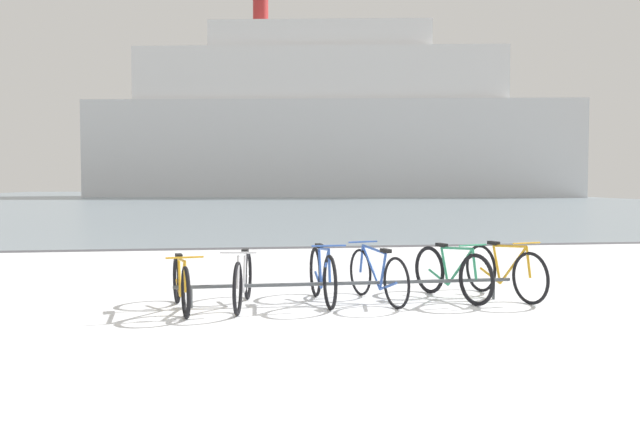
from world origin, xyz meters
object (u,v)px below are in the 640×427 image
object	(u,v)px
bicycle_0	(181,284)
bicycle_5	(504,271)
ferry_ship	(328,126)
bicycle_2	(322,275)
bicycle_1	(243,280)
bicycle_4	(452,273)
bicycle_3	(377,275)

from	to	relation	value
bicycle_0	bicycle_5	size ratio (longest dim) A/B	0.95
ferry_ship	bicycle_5	bearing A→B (deg)	-96.47
bicycle_2	bicycle_5	distance (m)	2.65
bicycle_2	ferry_ship	bearing A→B (deg)	81.30
bicycle_2	ferry_ship	size ratio (longest dim) A/B	0.03
bicycle_1	bicycle_4	bearing A→B (deg)	3.12
bicycle_5	bicycle_2	bearing A→B (deg)	-179.37
bicycle_0	bicycle_3	world-z (taller)	bicycle_3
bicycle_0	bicycle_5	distance (m)	4.55
bicycle_2	bicycle_1	bearing A→B (deg)	-172.87
bicycle_1	bicycle_3	distance (m)	1.86
bicycle_0	bicycle_2	size ratio (longest dim) A/B	0.98
bicycle_0	bicycle_4	bearing A→B (deg)	4.33
bicycle_0	bicycle_5	xyz separation A→B (m)	(4.54, 0.29, 0.04)
bicycle_2	bicycle_4	size ratio (longest dim) A/B	1.00
bicycle_0	bicycle_3	distance (m)	2.67
bicycle_4	bicycle_5	size ratio (longest dim) A/B	0.97
bicycle_1	bicycle_3	world-z (taller)	bicycle_3
bicycle_3	ferry_ship	xyz separation A→B (m)	(9.46, 66.85, 8.18)
bicycle_0	bicycle_2	world-z (taller)	bicycle_2
bicycle_5	bicycle_3	bearing A→B (deg)	-178.60
bicycle_0	bicycle_4	xyz separation A→B (m)	(3.75, 0.28, 0.03)
bicycle_2	bicycle_5	world-z (taller)	same
bicycle_2	ferry_ship	distance (m)	68.10
bicycle_1	ferry_ship	world-z (taller)	ferry_ship
bicycle_1	bicycle_3	size ratio (longest dim) A/B	1.02
bicycle_3	bicycle_5	size ratio (longest dim) A/B	0.98
bicycle_1	bicycle_5	distance (m)	3.74
bicycle_5	ferry_ship	bearing A→B (deg)	83.53
bicycle_2	bicycle_5	bearing A→B (deg)	0.63
bicycle_0	bicycle_1	world-z (taller)	bicycle_1
bicycle_2	bicycle_5	xyz separation A→B (m)	(2.65, 0.03, 0.00)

